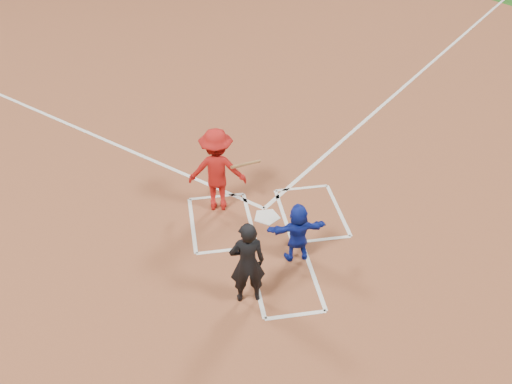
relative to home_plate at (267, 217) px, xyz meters
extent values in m
plane|color=#194C13|center=(0.00, 0.00, -0.02)|extent=(120.00, 120.00, 0.00)
cylinder|color=brown|center=(0.00, 6.00, -0.01)|extent=(28.00, 28.00, 0.01)
cylinder|color=white|center=(0.00, 0.00, 0.00)|extent=(0.60, 0.60, 0.02)
imported|color=#1428A6|center=(0.35, -1.33, 0.62)|extent=(1.17, 0.38, 1.25)
imported|color=black|center=(-0.76, -2.25, 0.85)|extent=(0.63, 0.42, 1.72)
cube|color=white|center=(-0.98, 0.92, -0.01)|extent=(1.22, 0.08, 0.01)
cube|color=white|center=(-0.98, -0.92, -0.01)|extent=(1.22, 0.08, 0.01)
cube|color=white|center=(-0.37, 0.00, -0.01)|extent=(0.08, 1.83, 0.01)
cube|color=white|center=(-1.59, 0.00, -0.01)|extent=(0.08, 1.83, 0.01)
cube|color=white|center=(0.98, 0.92, -0.01)|extent=(1.22, 0.08, 0.01)
cube|color=white|center=(0.98, -0.92, -0.01)|extent=(1.22, 0.08, 0.01)
cube|color=white|center=(0.37, 0.00, -0.01)|extent=(0.08, 1.83, 0.01)
cube|color=white|center=(1.59, 0.00, -0.01)|extent=(0.08, 1.83, 0.01)
cube|color=white|center=(-0.55, -1.70, -0.01)|extent=(0.08, 2.20, 0.01)
cube|color=white|center=(0.55, -1.70, -0.01)|extent=(0.08, 2.20, 0.01)
cube|color=white|center=(0.00, -2.80, -0.01)|extent=(1.10, 0.08, 0.01)
cube|color=white|center=(7.07, 7.37, -0.01)|extent=(14.21, 14.21, 0.01)
imported|color=#AF1613|center=(-0.97, 0.55, 0.94)|extent=(1.33, 0.91, 1.90)
cylinder|color=#9B6838|center=(-0.37, 0.40, 1.13)|extent=(0.72, 0.54, 0.28)
camera|label=1|loc=(-1.81, -9.40, 7.60)|focal=40.00mm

